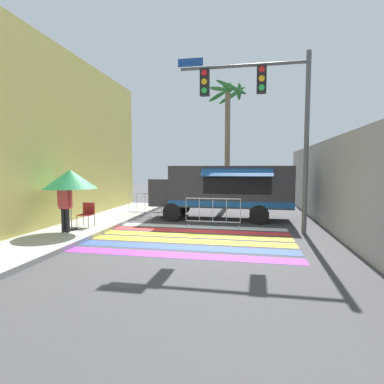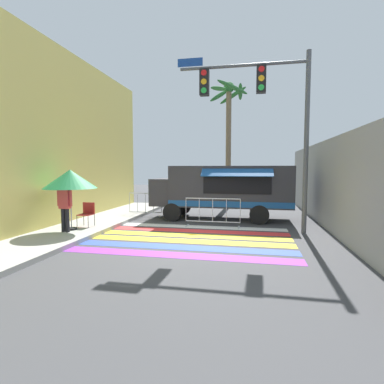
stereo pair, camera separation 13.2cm
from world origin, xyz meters
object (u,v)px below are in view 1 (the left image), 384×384
Objects in this scene: folding_chair at (87,212)px; barricade_side at (145,205)px; patio_umbrella at (70,179)px; barricade_front at (213,212)px; food_truck at (220,187)px; palm_tree at (227,118)px; traffic_signal_pole at (263,104)px; vendor_person at (65,204)px.

folding_chair is 3.47m from barricade_side.
patio_umbrella reaches higher than barricade_front.
patio_umbrella is at bearing -139.70° from food_truck.
patio_umbrella is 2.40× the size of folding_chair.
patio_umbrella is 1.29× the size of barricade_side.
palm_tree is at bearing 90.07° from food_truck.
patio_umbrella is at bearing -119.74° from palm_tree.
palm_tree reaches higher than barricade_side.
barricade_front is (-1.78, 0.57, -3.87)m from traffic_signal_pole.
barricade_front is at bearing 22.83° from vendor_person.
vendor_person is 0.78× the size of barricade_front.
traffic_signal_pole reaches higher than folding_chair.
folding_chair is at bearing 75.09° from vendor_person.
traffic_signal_pole reaches higher than patio_umbrella.
traffic_signal_pole reaches higher than food_truck.
folding_chair is 4.63m from barricade_front.
patio_umbrella is at bearing -106.63° from barricade_side.
vendor_person is (-0.16, -1.06, 0.43)m from folding_chair.
barricade_front is 3.85m from barricade_side.
vendor_person is (-6.32, -1.96, -3.35)m from traffic_signal_pole.
traffic_signal_pole is 6.84m from palm_tree.
palm_tree is at bearing 50.25° from barricade_side.
patio_umbrella is at bearing -154.82° from barricade_front.
palm_tree reaches higher than traffic_signal_pole.
palm_tree reaches higher than food_truck.
palm_tree is (-1.68, 6.60, 0.64)m from traffic_signal_pole.
food_truck is 2.01m from barricade_front.
traffic_signal_pole is at bearing -54.98° from food_truck.
traffic_signal_pole is 4.30m from barricade_front.
food_truck is 3.77× the size of barricade_side.
traffic_signal_pole is at bearing 13.96° from patio_umbrella.
food_truck is 2.84× the size of barricade_front.
traffic_signal_pole reaches higher than vendor_person.
traffic_signal_pole is 2.90× the size of barricade_front.
traffic_signal_pole is 7.17× the size of folding_chair.
patio_umbrella reaches higher than folding_chair.
barricade_front is (4.58, 2.15, -1.31)m from patio_umbrella.
vendor_person is 4.56m from barricade_side.
folding_chair is (-4.49, -3.29, -0.74)m from food_truck.
patio_umbrella reaches higher than barricade_side.
barricade_side is at bearing 68.83° from vendor_person.
palm_tree is at bearing 51.37° from folding_chair.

